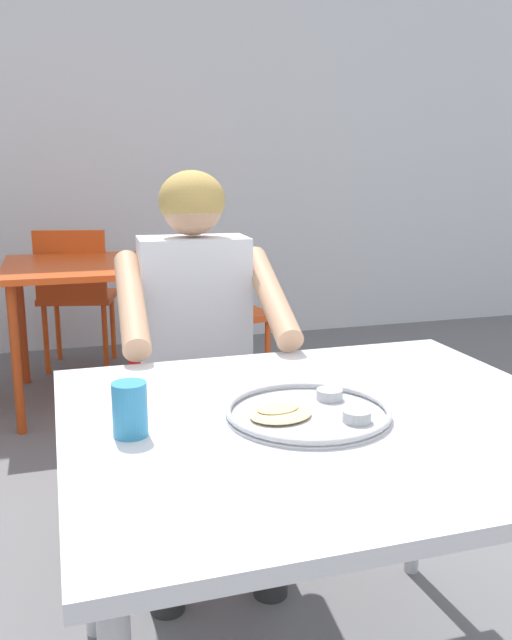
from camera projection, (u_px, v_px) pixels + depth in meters
The scene contains 9 objects.
back_wall at pixel (121, 94), 4.42m from camera, with size 12.00×0.12×3.40m, color silver.
table_foreground at pixel (327, 445), 1.39m from camera, with size 1.08×0.96×0.72m.
thali_tray at pixel (308, 411), 1.36m from camera, with size 0.34×0.34×0.03m.
drinking_cup at pixel (130, 408), 1.25m from camera, with size 0.07×0.07×0.10m.
chair_foreground at pixel (189, 380), 2.31m from camera, with size 0.45×0.43×0.87m.
diner_foreground at pixel (199, 334), 2.05m from camera, with size 0.51×0.57×1.21m.
table_background_red at pixel (91, 279), 3.47m from camera, with size 0.87×0.92×0.74m.
chair_red_right at pixel (217, 305), 3.68m from camera, with size 0.46×0.50×0.80m.
chair_red_far at pixel (75, 288), 4.02m from camera, with size 0.51×0.49×0.87m.
Camera 1 is at (-0.51, -1.24, 1.22)m, focal length 37.33 mm.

